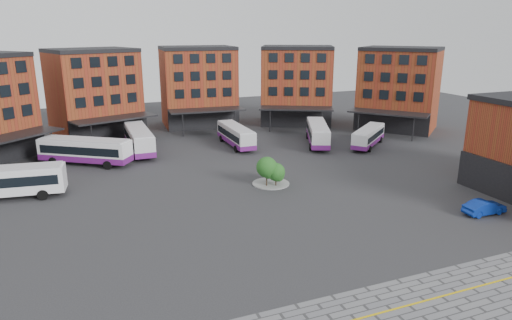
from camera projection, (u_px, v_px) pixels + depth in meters
name	position (u px, v px, depth m)	size (l,w,h in m)	color
ground	(303.00, 226.00, 42.58)	(160.00, 160.00, 0.00)	#28282B
yellow_line	(425.00, 301.00, 30.81)	(26.00, 0.15, 0.02)	gold
main_building	(167.00, 97.00, 72.94)	(94.14, 42.48, 14.60)	brown
tree_island	(272.00, 171.00, 52.91)	(4.40, 4.40, 3.55)	gray
bus_a	(3.00, 181.00, 48.74)	(12.59, 4.32, 3.49)	white
bus_b	(85.00, 151.00, 61.23)	(12.06, 9.58, 3.56)	white
bus_c	(139.00, 139.00, 67.44)	(3.24, 12.65, 3.56)	silver
bus_d	(236.00, 135.00, 71.00)	(2.86, 11.24, 3.16)	silver
bus_e	(318.00, 133.00, 71.88)	(7.46, 12.04, 3.37)	silver
bus_f	(368.00, 136.00, 70.84)	(9.57, 8.47, 2.93)	silver
blue_car	(484.00, 207.00, 45.05)	(1.54, 4.43, 1.46)	#0B2B9A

